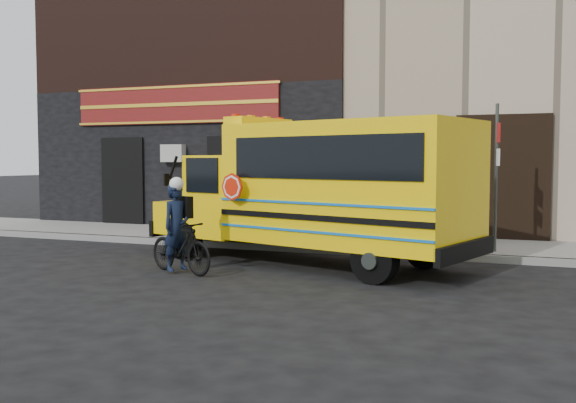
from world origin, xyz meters
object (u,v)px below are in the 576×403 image
(bicycle, at_px, (181,246))
(cyclist, at_px, (177,229))
(sign_pole, at_px, (496,174))
(school_bus, at_px, (321,188))

(bicycle, relative_size, cyclist, 1.03)
(bicycle, bearing_deg, cyclist, 93.29)
(sign_pole, bearing_deg, bicycle, -143.55)
(sign_pole, bearing_deg, school_bus, -145.59)
(school_bus, distance_m, sign_pole, 3.79)
(school_bus, relative_size, cyclist, 4.54)
(sign_pole, distance_m, cyclist, 6.62)
(bicycle, bearing_deg, school_bus, -29.98)
(school_bus, xyz_separation_m, sign_pole, (3.12, 2.14, 0.26))
(school_bus, relative_size, bicycle, 4.42)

